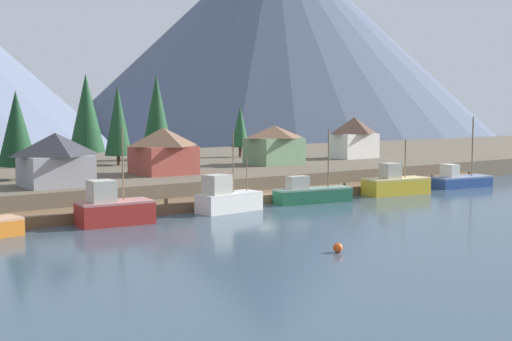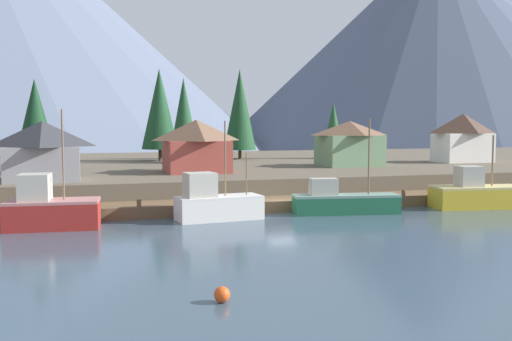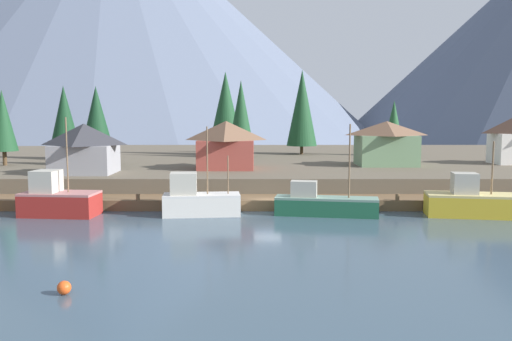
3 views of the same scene
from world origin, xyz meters
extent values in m
cube|color=#384C5B|center=(0.00, 20.00, -0.50)|extent=(400.00, 400.00, 1.00)
cube|color=brown|center=(0.00, 2.00, 0.50)|extent=(80.00, 4.00, 1.00)
cylinder|color=brown|center=(-20.00, 0.20, 0.80)|extent=(0.36, 0.36, 1.60)
cylinder|color=brown|center=(-12.00, 0.20, 0.80)|extent=(0.36, 0.36, 1.60)
cylinder|color=brown|center=(-4.00, 0.20, 0.80)|extent=(0.36, 0.36, 1.60)
cylinder|color=brown|center=(4.00, 0.20, 0.80)|extent=(0.36, 0.36, 1.60)
cylinder|color=brown|center=(12.00, 0.20, 0.80)|extent=(0.36, 0.36, 1.60)
cylinder|color=brown|center=(20.00, 0.20, 0.80)|extent=(0.36, 0.36, 1.60)
cylinder|color=brown|center=(28.00, 0.20, 0.80)|extent=(0.36, 0.36, 1.60)
cylinder|color=brown|center=(36.00, 0.20, 0.80)|extent=(0.36, 0.36, 1.60)
cube|color=brown|center=(0.00, 32.00, 1.25)|extent=(400.00, 56.00, 2.50)
cone|color=#4C566B|center=(106.02, 133.77, 36.60)|extent=(155.35, 155.35, 73.20)
cube|color=maroon|center=(-18.38, -2.04, 0.95)|extent=(6.80, 3.76, 1.90)
cube|color=#AD6C6A|center=(-18.38, -2.04, 2.00)|extent=(6.80, 3.76, 0.20)
cube|color=#B2AD9E|center=(-19.57, -1.93, 3.06)|extent=(2.32, 2.51, 1.92)
cylinder|color=brown|center=(-17.59, -2.12, 5.39)|extent=(0.13, 0.13, 6.58)
cube|color=silver|center=(-5.90, -1.79, 0.85)|extent=(6.98, 3.31, 1.70)
cube|color=silver|center=(-5.90, -1.79, 1.80)|extent=(6.98, 3.31, 0.20)
cube|color=#B2AD9E|center=(-7.46, -1.95, 2.85)|extent=(2.48, 2.31, 1.91)
cylinder|color=brown|center=(-5.37, -1.74, 4.88)|extent=(0.12, 0.12, 5.97)
cylinder|color=brown|center=(-3.56, -1.57, 3.60)|extent=(0.11, 0.11, 3.40)
cube|color=#1E5B3D|center=(5.15, -1.96, 0.72)|extent=(9.24, 3.66, 1.44)
cube|color=gray|center=(5.15, -1.96, 1.54)|extent=(9.24, 3.66, 0.20)
cube|color=#B2AD9E|center=(3.18, -1.63, 2.34)|extent=(2.47, 1.73, 1.41)
cylinder|color=brown|center=(7.08, -2.27, 4.86)|extent=(0.14, 0.14, 6.45)
cube|color=gold|center=(18.12, -2.35, 0.90)|extent=(8.63, 4.35, 1.79)
cube|color=tan|center=(18.12, -2.35, 1.89)|extent=(8.63, 4.35, 0.20)
cube|color=#B2AD9E|center=(17.22, -2.21, 2.91)|extent=(2.35, 2.17, 1.83)
cylinder|color=brown|center=(19.44, -2.56, 4.30)|extent=(0.16, 0.16, 4.62)
cube|color=navy|center=(30.95, -2.27, 0.62)|extent=(8.79, 4.20, 1.24)
cube|color=#6C7DA2|center=(30.95, -2.27, 1.34)|extent=(8.79, 4.20, 0.20)
cube|color=silver|center=(28.85, -1.96, 2.28)|extent=(1.72, 2.41, 1.68)
cylinder|color=brown|center=(32.76, -2.54, 5.38)|extent=(0.18, 0.18, 7.88)
cube|color=silver|center=(33.07, 19.94, 4.45)|extent=(7.15, 4.41, 3.90)
pyramid|color=#422D23|center=(33.07, 19.94, 7.73)|extent=(7.51, 4.63, 2.66)
cube|color=#6B8E66|center=(15.14, 17.77, 4.38)|extent=(7.06, 5.59, 3.77)
pyramid|color=brown|center=(15.14, 17.77, 7.14)|extent=(7.41, 5.87, 1.75)
cube|color=#9E4238|center=(-4.59, 14.16, 4.19)|extent=(6.46, 6.21, 3.38)
pyramid|color=brown|center=(-4.59, 14.16, 6.98)|extent=(6.79, 6.52, 2.21)
cube|color=gray|center=(-19.64, 9.04, 4.05)|extent=(6.35, 5.51, 3.09)
pyramid|color=#2D2D33|center=(-19.64, 9.04, 6.74)|extent=(6.67, 5.78, 2.30)
cylinder|color=#4C3823|center=(6.15, 35.80, 3.18)|extent=(0.50, 0.50, 1.35)
cone|color=#194223|center=(6.15, 35.80, 9.79)|extent=(4.79, 4.79, 11.87)
cylinder|color=#4C3823|center=(19.88, 32.87, 3.32)|extent=(0.50, 0.50, 1.64)
cone|color=#1E4C28|center=(19.88, 32.87, 7.52)|extent=(2.97, 2.97, 6.77)
cylinder|color=#4C3823|center=(-5.78, 34.54, 3.34)|extent=(0.50, 0.50, 1.67)
cone|color=#194223|center=(-5.78, 34.54, 9.76)|extent=(5.12, 5.12, 11.17)
cylinder|color=#4C3823|center=(-20.80, 17.68, 3.26)|extent=(0.50, 0.50, 1.53)
cone|color=#14381E|center=(-20.80, 17.68, 8.17)|extent=(4.19, 4.19, 8.30)
cylinder|color=#4C3823|center=(-3.26, 29.57, 3.18)|extent=(0.50, 0.50, 1.37)
cone|color=#194223|center=(-3.26, 29.57, 8.81)|extent=(3.74, 3.74, 9.88)
sphere|color=#E04C19|center=(-10.69, -22.62, 0.35)|extent=(0.70, 0.70, 0.70)
camera|label=1|loc=(-43.56, -57.18, 10.14)|focal=47.20mm
camera|label=2|loc=(-16.24, -45.75, 7.55)|focal=40.07mm
camera|label=3|loc=(-1.08, -48.54, 9.08)|focal=37.47mm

